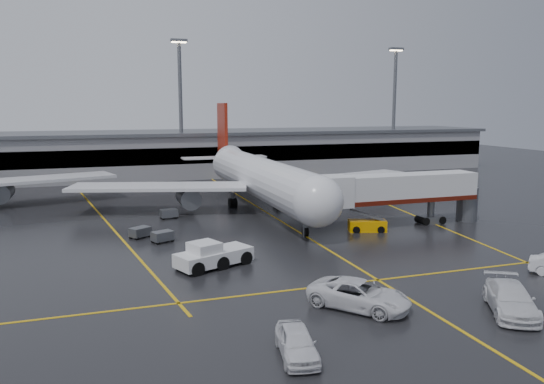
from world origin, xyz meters
name	(u,v)px	position (x,y,z in m)	size (l,w,h in m)	color
ground	(283,222)	(0.00, 0.00, 0.00)	(220.00, 220.00, 0.00)	black
apron_line_centre	(283,222)	(0.00, 0.00, 0.01)	(0.25, 90.00, 0.02)	gold
apron_line_stop	(378,280)	(0.00, -22.00, 0.01)	(60.00, 0.25, 0.02)	gold
apron_line_left	(102,217)	(-20.00, 10.00, 0.01)	(0.25, 70.00, 0.02)	gold
apron_line_right	(376,200)	(18.00, 10.00, 0.01)	(0.25, 70.00, 0.02)	gold
terminal	(202,152)	(0.00, 47.93, 4.32)	(122.00, 19.00, 8.60)	gray
light_mast_mid	(180,100)	(-5.00, 42.00, 14.47)	(3.00, 1.20, 25.45)	#595B60
light_mast_right	(394,101)	(40.00, 42.00, 14.47)	(3.00, 1.20, 25.45)	#595B60
main_airliner	(258,176)	(0.00, 9.70, 4.21)	(48.80, 45.60, 14.10)	silver
jet_bridge	(400,192)	(11.87, -6.00, 3.93)	(19.90, 3.40, 6.05)	silver
pushback_tractor	(212,256)	(-11.53, -14.51, 0.93)	(7.07, 4.91, 2.34)	silver
belt_loader	(367,226)	(7.19, -7.12, 0.62)	(4.31, 2.81, 2.53)	#E89801
service_van_a	(359,295)	(-4.16, -26.77, 0.96)	(3.17, 6.88, 1.91)	silver
service_van_b	(511,299)	(4.88, -30.59, 0.94)	(2.64, 6.50, 1.89)	silver
service_van_d	(297,342)	(-10.64, -31.90, 0.81)	(1.92, 4.76, 1.62)	silver
baggage_cart_a	(162,236)	(-14.48, -4.84, 0.63)	(2.35, 1.97, 1.12)	#595B60
baggage_cart_b	(140,232)	(-16.45, -2.28, 0.63)	(2.38, 2.20, 1.12)	#595B60
baggage_cart_c	(169,213)	(-12.33, 6.43, 0.63)	(2.17, 1.58, 1.12)	#595B60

